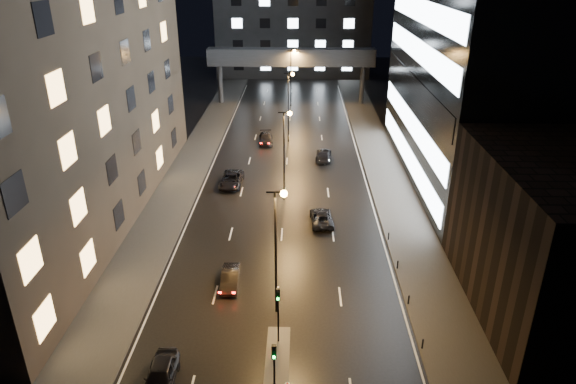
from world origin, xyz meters
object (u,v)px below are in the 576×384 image
car_toward_a (321,217)px  car_away_a (161,375)px  car_away_d (266,139)px  car_away_b (230,278)px  car_toward_b (324,155)px  car_away_c (231,180)px

car_toward_a → car_away_a: bearing=59.8°
car_away_d → car_away_b: bearing=-95.9°
car_away_a → car_away_b: car_away_a is taller
car_away_d → car_toward_a: (7.20, -24.72, -0.05)m
car_away_d → car_toward_b: bearing=-43.5°
car_away_d → car_toward_a: bearing=-78.6°
car_away_a → car_away_b: 11.35m
car_away_a → car_away_d: car_away_a is taller
car_away_b → car_away_d: size_ratio=0.84×
car_away_a → car_toward_b: bearing=72.6°
car_away_a → car_toward_a: (10.87, 22.03, -0.12)m
car_away_a → car_away_d: 46.90m
car_away_c → car_toward_a: (10.32, -9.36, -0.10)m
car_away_d → car_toward_b: 10.42m
car_away_c → car_away_d: 15.68m
car_away_c → car_toward_b: car_away_c is taller
car_away_b → car_away_c: bearing=94.7°
car_away_b → car_away_d: 35.81m
car_away_b → car_away_c: 20.59m
car_away_c → car_away_b: bearing=-81.0°
car_away_a → car_away_c: car_away_a is taller
car_toward_b → car_away_b: bearing=78.2°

